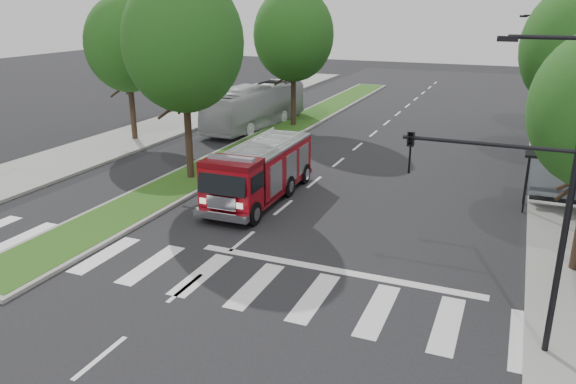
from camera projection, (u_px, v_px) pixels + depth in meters
name	position (u px, v px, depth m)	size (l,w,h in m)	color
ground	(242.00, 241.00, 21.35)	(140.00, 140.00, 0.00)	black
sidewalk_left	(109.00, 145.00, 35.35)	(5.00, 80.00, 0.15)	gray
median	(283.00, 131.00, 39.26)	(3.00, 50.00, 0.15)	gray
bus_shelter	(564.00, 166.00, 23.76)	(3.20, 1.60, 2.61)	black
tree_right_far	(567.00, 48.00, 36.30)	(5.00, 5.00, 8.73)	black
tree_median_near	(183.00, 43.00, 26.60)	(5.80, 5.80, 10.16)	black
tree_median_far	(294.00, 35.00, 38.95)	(5.60, 5.60, 9.72)	black
tree_left_mid	(127.00, 44.00, 34.96)	(5.20, 5.20, 9.16)	black
streetlight_right_near	(532.00, 178.00, 13.31)	(4.08, 0.22, 8.00)	black
streetlight_right_far	(546.00, 75.00, 33.66)	(2.11, 0.20, 8.00)	black
fire_engine	(260.00, 172.00, 25.53)	(2.54, 7.92, 2.73)	#58040B
city_bus	(256.00, 106.00, 40.57)	(2.55, 10.92, 3.04)	#B9B9BE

